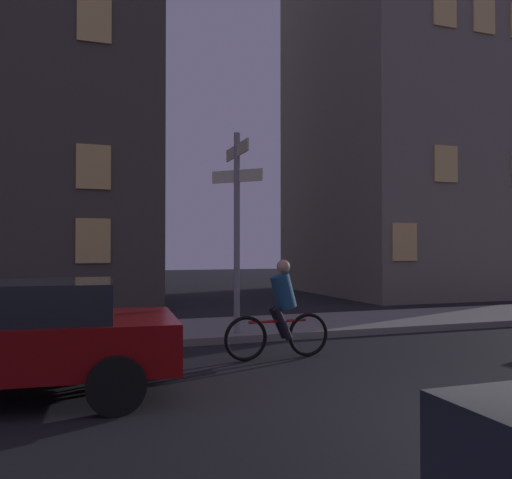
# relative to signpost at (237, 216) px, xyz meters

# --- Properties ---
(sidewalk_kerb) EXTENTS (40.00, 2.77, 0.14)m
(sidewalk_kerb) POSITION_rel_signpost_xyz_m (1.03, 1.03, -2.37)
(sidewalk_kerb) COLOR gray
(sidewalk_kerb) RESTS_ON ground_plane
(signpost) EXTENTS (0.80, 1.39, 3.92)m
(signpost) POSITION_rel_signpost_xyz_m (0.00, 0.00, 0.00)
(signpost) COLOR gray
(signpost) RESTS_ON sidewalk_kerb
(car_side_parked) EXTENTS (4.43, 2.36, 1.40)m
(car_side_parked) POSITION_rel_signpost_xyz_m (-3.83, -2.96, -1.69)
(car_side_parked) COLOR maroon
(car_side_parked) RESTS_ON ground_plane
(cyclist) EXTENTS (1.82, 0.33, 1.61)m
(cyclist) POSITION_rel_signpost_xyz_m (0.16, -1.88, -1.69)
(cyclist) COLOR black
(cyclist) RESTS_ON ground_plane
(building_right_block) EXTENTS (8.05, 8.54, 18.42)m
(building_right_block) POSITION_rel_signpost_xyz_m (10.15, 8.66, 6.77)
(building_right_block) COLOR slate
(building_right_block) RESTS_ON ground_plane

